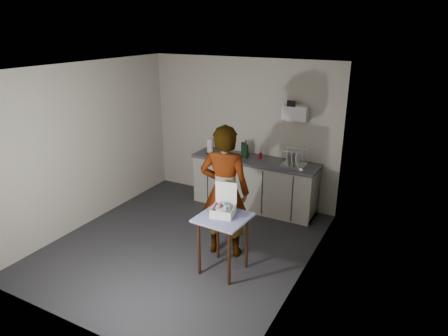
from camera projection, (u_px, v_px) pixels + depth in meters
The scene contains 15 objects.
ground at pixel (184, 244), 6.03m from camera, with size 4.00×4.00×0.00m, color #27272B.
wall_back at pixel (242, 131), 7.23m from camera, with size 3.60×0.02×2.60m, color beige.
wall_right at pixel (305, 186), 4.79m from camera, with size 0.02×4.00×2.60m, color beige.
wall_left at pixel (87, 145), 6.37m from camera, with size 0.02×4.00×2.60m, color beige.
ceiling at pixel (177, 68), 5.14m from camera, with size 3.60×4.00×0.01m, color white.
kitchen_counter at pixel (254, 185), 7.11m from camera, with size 2.24×0.62×0.91m.
wall_shelf at pixel (295, 113), 6.58m from camera, with size 0.42×0.18×0.37m.
side_table at pixel (223, 224), 5.15m from camera, with size 0.66×0.66×0.80m.
standing_man at pixel (225, 192), 5.50m from camera, with size 0.70×0.46×1.90m, color #B2A593.
soap_bottle at pixel (245, 149), 6.97m from camera, with size 0.12×0.12×0.32m, color black.
soda_can at pixel (260, 156), 6.95m from camera, with size 0.06×0.06×0.11m, color red.
dark_bottle at pixel (243, 149), 7.07m from camera, with size 0.07×0.07×0.25m, color black.
paper_towel at pixel (210, 146), 7.24m from camera, with size 0.15×0.15×0.27m.
dish_rack at pixel (294, 162), 6.64m from camera, with size 0.39×0.29×0.27m.
bakery_box at pixel (223, 208), 5.14m from camera, with size 0.34×0.35×0.40m.
Camera 1 is at (3.01, -4.37, 3.13)m, focal length 32.00 mm.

